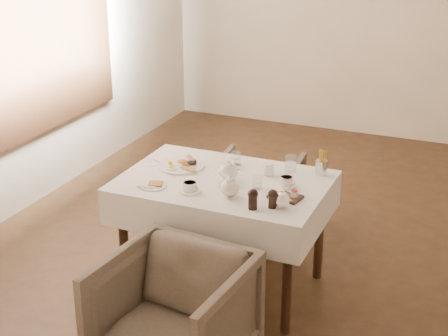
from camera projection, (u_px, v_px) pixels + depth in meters
room at (45, 3)px, 5.46m from camera, size 5.00×5.00×5.00m
table at (224, 197)px, 4.31m from camera, size 1.28×0.88×0.75m
armchair_near at (174, 317)px, 3.61m from camera, size 0.79×0.80×0.67m
armchair_far at (257, 194)px, 5.21m from camera, size 0.67×0.68×0.58m
breakfast_plate at (181, 165)px, 4.47m from camera, size 0.31×0.31×0.04m
side_plate at (152, 185)px, 4.17m from camera, size 0.17×0.17×0.02m
teapot_centre at (229, 170)px, 4.24m from camera, size 0.20×0.18×0.13m
teapot_front at (230, 186)px, 4.01m from camera, size 0.17×0.13×0.13m
creamer at (269, 169)px, 4.33m from camera, size 0.07×0.07×0.08m
teacup_near at (190, 187)px, 4.09m from camera, size 0.12×0.12×0.06m
teacup_far at (287, 182)px, 4.17m from camera, size 0.12×0.12×0.06m
glass_left at (236, 158)px, 4.49m from camera, size 0.07×0.07×0.09m
glass_mid at (258, 182)px, 4.12m from camera, size 0.08×0.08×0.09m
glass_right at (291, 163)px, 4.39m from camera, size 0.09×0.09×0.10m
condiment_board at (285, 196)px, 4.01m from camera, size 0.20×0.15×0.05m
pepper_mill_left at (253, 199)px, 3.85m from camera, size 0.07×0.07×0.12m
pepper_mill_right at (272, 199)px, 3.87m from camera, size 0.07×0.07×0.11m
silver_pot at (282, 198)px, 3.87m from camera, size 0.13×0.12×0.12m
fries_cup at (322, 163)px, 4.33m from camera, size 0.08×0.08×0.16m
cutlery_fork at (158, 161)px, 4.55m from camera, size 0.18×0.06×0.00m
cutlery_knife at (154, 165)px, 4.49m from camera, size 0.18×0.04×0.00m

